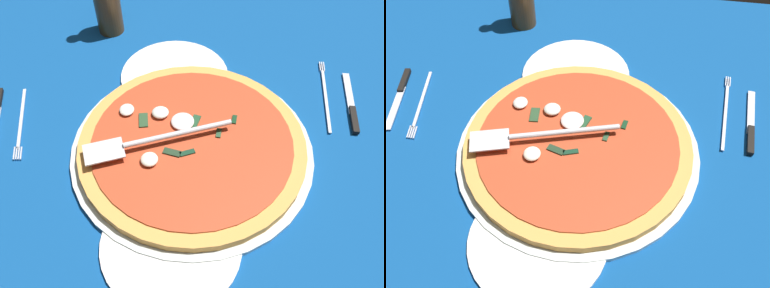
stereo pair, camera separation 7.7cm
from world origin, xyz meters
The scene contains 9 objects.
ground_plane centered at (0.00, 0.00, -0.40)cm, with size 113.82×113.82×0.80cm, color #0F478B.
checker_pattern centered at (0.00, 0.00, 0.05)cm, with size 113.82×113.82×0.10cm.
pizza_pan centered at (-0.79, 1.77, 0.74)cm, with size 45.28×45.28×1.28cm, color silver.
dinner_plate_left centered at (-21.58, -1.93, 0.60)cm, with size 23.56×23.56×1.00cm, color white.
dinner_plate_right centered at (18.42, -1.70, 0.60)cm, with size 22.79×22.79×1.00cm, color white.
pizza centered at (-0.85, 1.67, 2.38)cm, with size 42.25×42.25×3.31cm.
pizza_server centered at (0.23, -5.03, 5.07)cm, with size 10.26×26.99×1.00cm.
place_setting_near centered at (-8.86, -35.20, 0.45)cm, with size 22.30×14.41×1.40cm.
place_setting_far centered at (-13.23, 32.49, 0.47)cm, with size 21.51×12.96×1.40cm.
Camera 2 is at (47.08, 9.22, 62.65)cm, focal length 38.89 mm.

